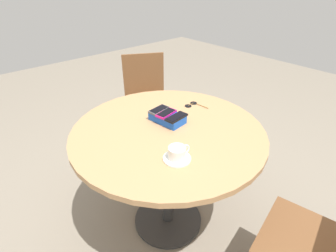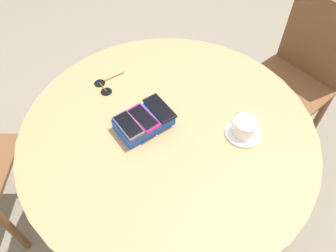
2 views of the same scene
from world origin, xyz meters
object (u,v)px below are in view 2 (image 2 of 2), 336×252
at_px(phone_box, 144,122).
at_px(coffee_cup, 245,126).
at_px(phone_gray, 128,125).
at_px(sunglasses, 104,86).
at_px(phone_magenta, 143,118).
at_px(chair_near_window, 292,80).
at_px(phone_black, 159,108).
at_px(round_table, 168,148).
at_px(saucer, 243,133).

bearing_deg(phone_box, coffee_cup, -33.63).
height_order(phone_gray, sunglasses, phone_gray).
bearing_deg(phone_magenta, sunglasses, 100.23).
xyz_separation_m(phone_box, phone_gray, (-0.06, -0.01, 0.03)).
bearing_deg(phone_gray, phone_box, 8.55).
height_order(phone_gray, phone_magenta, same).
xyz_separation_m(phone_box, chair_near_window, (0.92, 0.12, -0.32)).
height_order(phone_black, sunglasses, phone_black).
relative_size(coffee_cup, chair_near_window, 0.13).
bearing_deg(round_table, phone_black, 90.51).
distance_m(phone_box, phone_black, 0.07).
bearing_deg(phone_gray, phone_black, 7.98).
bearing_deg(coffee_cup, sunglasses, 127.17).
relative_size(phone_box, phone_black, 1.48).
distance_m(phone_gray, coffee_cup, 0.40).
bearing_deg(coffee_cup, phone_box, 146.37).
relative_size(phone_box, phone_gray, 1.60).
relative_size(phone_magenta, phone_black, 0.95).
relative_size(phone_gray, sunglasses, 0.95).
relative_size(phone_box, coffee_cup, 1.85).
height_order(phone_box, coffee_cup, coffee_cup).
relative_size(phone_black, coffee_cup, 1.25).
height_order(phone_gray, phone_black, phone_gray).
bearing_deg(phone_magenta, coffee_cup, -32.71).
relative_size(phone_gray, saucer, 0.99).
distance_m(phone_black, coffee_cup, 0.31).
distance_m(phone_box, coffee_cup, 0.35).
height_order(round_table, phone_box, phone_box).
relative_size(phone_box, saucer, 1.59).
bearing_deg(phone_box, phone_magenta, -123.64).
relative_size(coffee_cup, sunglasses, 0.82).
distance_m(phone_gray, phone_magenta, 0.06).
xyz_separation_m(phone_black, chair_near_window, (0.86, 0.11, -0.35)).
relative_size(phone_gray, phone_black, 0.93).
bearing_deg(round_table, chair_near_window, 11.51).
relative_size(phone_magenta, sunglasses, 0.98).
relative_size(round_table, saucer, 8.15).
height_order(phone_box, phone_gray, phone_gray).
height_order(coffee_cup, sunglasses, coffee_cup).
bearing_deg(phone_black, phone_gray, -172.02).
relative_size(saucer, sunglasses, 0.96).
distance_m(phone_magenta, chair_near_window, 1.00).
height_order(phone_gray, coffee_cup, coffee_cup).
xyz_separation_m(phone_magenta, coffee_cup, (0.30, -0.19, -0.02)).
bearing_deg(phone_black, round_table, -89.49).
bearing_deg(coffee_cup, saucer, -98.38).
height_order(phone_magenta, chair_near_window, chair_near_window).
height_order(phone_box, sunglasses, phone_box).
bearing_deg(saucer, phone_box, 145.97).
bearing_deg(phone_box, phone_gray, -171.45).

